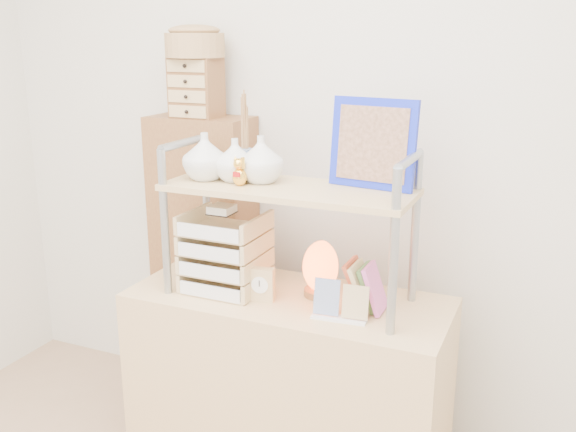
# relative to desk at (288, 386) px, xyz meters

# --- Properties ---
(room_shell) EXTENTS (3.42, 3.41, 2.61)m
(room_shell) POSITION_rel_desk_xyz_m (0.00, -0.81, 1.32)
(room_shell) COLOR silver
(room_shell) RESTS_ON ground
(desk) EXTENTS (1.20, 0.50, 0.75)m
(desk) POSITION_rel_desk_xyz_m (0.00, 0.00, 0.00)
(desk) COLOR tan
(desk) RESTS_ON ground
(cabinet) EXTENTS (0.45, 0.24, 1.35)m
(cabinet) POSITION_rel_desk_xyz_m (-0.58, 0.37, 0.30)
(cabinet) COLOR brown
(cabinet) RESTS_ON ground
(hutch) EXTENTS (0.90, 0.34, 0.74)m
(hutch) POSITION_rel_desk_xyz_m (-0.08, 0.01, 0.82)
(hutch) COLOR #91979E
(hutch) RESTS_ON desk
(letter_tray) EXTENTS (0.28, 0.26, 0.34)m
(letter_tray) POSITION_rel_desk_xyz_m (-0.25, -0.04, 0.51)
(letter_tray) COLOR tan
(letter_tray) RESTS_ON desk
(salt_lamp) EXTENTS (0.14, 0.13, 0.21)m
(salt_lamp) POSITION_rel_desk_xyz_m (0.11, 0.06, 0.48)
(salt_lamp) COLOR brown
(salt_lamp) RESTS_ON desk
(desk_clock) EXTENTS (0.09, 0.05, 0.13)m
(desk_clock) POSITION_rel_desk_xyz_m (-0.07, -0.08, 0.44)
(desk_clock) COLOR tan
(desk_clock) RESTS_ON desk
(postcard_stand) EXTENTS (0.20, 0.07, 0.14)m
(postcard_stand) POSITION_rel_desk_xyz_m (0.24, -0.11, 0.41)
(postcard_stand) COLOR white
(postcard_stand) RESTS_ON desk
(drawer_chest) EXTENTS (0.20, 0.16, 0.25)m
(drawer_chest) POSITION_rel_desk_xyz_m (-0.58, 0.35, 1.10)
(drawer_chest) COLOR brown
(drawer_chest) RESTS_ON cabinet
(woven_basket) EXTENTS (0.25, 0.25, 0.10)m
(woven_basket) POSITION_rel_desk_xyz_m (-0.58, 0.35, 1.28)
(woven_basket) COLOR #986D45
(woven_basket) RESTS_ON drawer_chest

